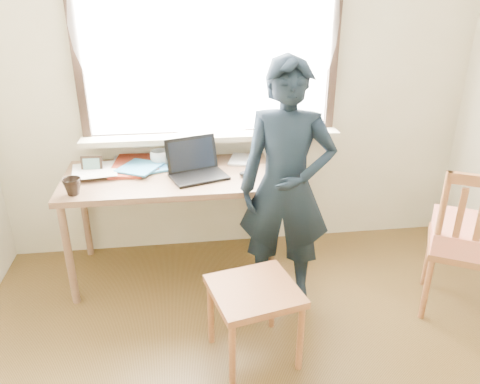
{
  "coord_description": "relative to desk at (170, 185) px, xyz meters",
  "views": [
    {
      "loc": [
        -0.43,
        -1.33,
        1.96
      ],
      "look_at": [
        -0.12,
        0.95,
        0.91
      ],
      "focal_mm": 35.0,
      "sensor_mm": 36.0,
      "label": 1
    }
  ],
  "objects": [
    {
      "name": "picture_frame",
      "position": [
        -0.52,
        0.1,
        0.13
      ],
      "size": [
        0.14,
        0.02,
        0.11
      ],
      "color": "black",
      "rests_on": "desk"
    },
    {
      "name": "side_chair",
      "position": [
        1.81,
        -0.7,
        -0.15
      ],
      "size": [
        0.62,
        0.61,
        1.0
      ],
      "color": "#9C5D33",
      "rests_on": "ground"
    },
    {
      "name": "laptop",
      "position": [
        0.18,
        -0.03,
        0.14
      ],
      "size": [
        0.43,
        0.38,
        0.24
      ],
      "color": "black",
      "rests_on": "desk"
    },
    {
      "name": "desk",
      "position": [
        0.0,
        0.0,
        0.0
      ],
      "size": [
        1.42,
        0.71,
        0.76
      ],
      "color": "brown",
      "rests_on": "ground"
    },
    {
      "name": "room_shell",
      "position": [
        0.5,
        -1.43,
        0.96
      ],
      "size": [
        3.52,
        4.02,
        2.61
      ],
      "color": "beige",
      "rests_on": "ground"
    },
    {
      "name": "mouse",
      "position": [
        0.51,
        -0.1,
        0.1
      ],
      "size": [
        0.1,
        0.07,
        0.04
      ],
      "primitive_type": "ellipsoid",
      "color": "black",
      "rests_on": "desk"
    },
    {
      "name": "work_chair",
      "position": [
        0.44,
        -0.93,
        -0.29
      ],
      "size": [
        0.53,
        0.52,
        0.46
      ],
      "color": "#9C5D33",
      "rests_on": "ground"
    },
    {
      "name": "desk_clutter",
      "position": [
        -0.34,
        0.19,
        0.1
      ],
      "size": [
        0.68,
        0.49,
        0.04
      ],
      "color": "maroon",
      "rests_on": "desk"
    },
    {
      "name": "mug_white",
      "position": [
        -0.06,
        0.2,
        0.13
      ],
      "size": [
        0.15,
        0.15,
        0.1
      ],
      "primitive_type": "imported",
      "rotation": [
        0.0,
        0.0,
        0.13
      ],
      "color": "white",
      "rests_on": "desk"
    },
    {
      "name": "mug_dark",
      "position": [
        -0.58,
        -0.24,
        0.13
      ],
      "size": [
        0.16,
        0.16,
        0.11
      ],
      "primitive_type": "imported",
      "rotation": [
        0.0,
        0.0,
        -0.72
      ],
      "color": "black",
      "rests_on": "desk"
    },
    {
      "name": "book_a",
      "position": [
        -0.4,
        0.26,
        0.09
      ],
      "size": [
        0.19,
        0.25,
        0.02
      ],
      "primitive_type": "imported",
      "rotation": [
        0.0,
        0.0,
        0.05
      ],
      "color": "white",
      "rests_on": "desk"
    },
    {
      "name": "book_b",
      "position": [
        0.44,
        0.22,
        0.09
      ],
      "size": [
        0.24,
        0.28,
        0.02
      ],
      "primitive_type": "imported",
      "rotation": [
        0.0,
        0.0,
        -0.3
      ],
      "color": "white",
      "rests_on": "desk"
    },
    {
      "name": "person",
      "position": [
        0.72,
        -0.4,
        0.11
      ],
      "size": [
        0.66,
        0.53,
        1.59
      ],
      "primitive_type": "imported",
      "rotation": [
        0.0,
        0.0,
        -0.29
      ],
      "color": "black",
      "rests_on": "ground"
    }
  ]
}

